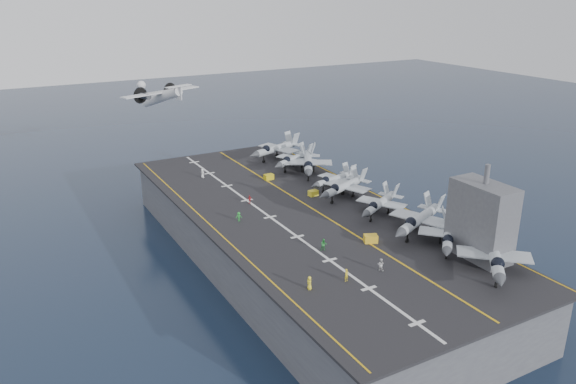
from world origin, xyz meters
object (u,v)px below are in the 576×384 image
transport_plane (162,97)px  tow_cart_a (371,239)px  island_superstructure (482,212)px  fighter_jet_0 (495,255)px

transport_plane → tow_cart_a: bearing=-81.6°
island_superstructure → transport_plane: (-22.62, 87.45, 5.69)m
fighter_jet_0 → transport_plane: (-20.47, 92.56, 10.40)m
island_superstructure → tow_cart_a: (-11.50, 12.21, -6.84)m
fighter_jet_0 → transport_plane: 95.37m
transport_plane → island_superstructure: bearing=-75.5°
fighter_jet_0 → tow_cart_a: 19.80m
tow_cart_a → transport_plane: (-11.12, 75.24, 12.54)m
island_superstructure → fighter_jet_0: bearing=-112.8°
island_superstructure → transport_plane: bearing=104.5°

